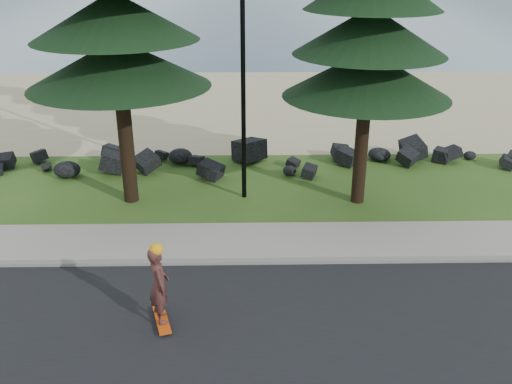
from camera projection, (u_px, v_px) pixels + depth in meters
ground at (244, 246)px, 15.03m from camera, size 160.00×160.00×0.00m
road at (244, 360)px, 10.90m from camera, size 160.00×7.00×0.02m
kerb at (244, 262)px, 14.18m from camera, size 160.00×0.20×0.10m
sidewalk at (244, 241)px, 15.20m from camera, size 160.00×2.00×0.08m
beach_sand at (244, 104)px, 28.31m from camera, size 160.00×15.00×0.01m
ocean at (244, 17)px, 61.74m from camera, size 160.00×58.00×0.01m
seawall_boulders at (244, 169)px, 20.16m from camera, size 60.00×2.40×1.10m
lamp_post at (243, 65)px, 16.30m from camera, size 0.25×0.14×8.14m
skateboarder at (159, 285)px, 11.58m from camera, size 0.56×1.04×1.89m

